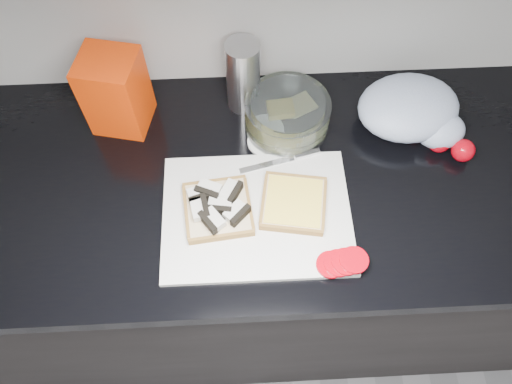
% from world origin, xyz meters
% --- Properties ---
extents(base_cabinet, '(3.50, 0.60, 0.86)m').
position_xyz_m(base_cabinet, '(0.00, 1.20, 0.43)').
color(base_cabinet, black).
rests_on(base_cabinet, ground).
extents(countertop, '(3.50, 0.64, 0.04)m').
position_xyz_m(countertop, '(0.00, 1.20, 0.88)').
color(countertop, black).
rests_on(countertop, base_cabinet).
extents(cutting_board, '(0.40, 0.30, 0.01)m').
position_xyz_m(cutting_board, '(-0.12, 1.10, 0.91)').
color(cutting_board, silver).
rests_on(cutting_board, countertop).
extents(bread_left, '(0.16, 0.16, 0.05)m').
position_xyz_m(bread_left, '(-0.20, 1.11, 0.93)').
color(bread_left, beige).
rests_on(bread_left, cutting_board).
extents(bread_right, '(0.16, 0.16, 0.02)m').
position_xyz_m(bread_right, '(-0.04, 1.11, 0.92)').
color(bread_right, beige).
rests_on(bread_right, cutting_board).
extents(tomato_slices, '(0.12, 0.08, 0.02)m').
position_xyz_m(tomato_slices, '(0.05, 0.97, 0.92)').
color(tomato_slices, '#B70411').
rests_on(tomato_slices, cutting_board).
extents(knife, '(0.19, 0.06, 0.01)m').
position_xyz_m(knife, '(-0.03, 1.23, 0.91)').
color(knife, silver).
rests_on(knife, cutting_board).
extents(seed_tub, '(0.08, 0.08, 0.04)m').
position_xyz_m(seed_tub, '(-0.20, 1.10, 0.92)').
color(seed_tub, '#ABB0B0').
rests_on(seed_tub, countertop).
extents(tub_lid, '(0.09, 0.09, 0.01)m').
position_xyz_m(tub_lid, '(-0.09, 1.29, 0.90)').
color(tub_lid, white).
rests_on(tub_lid, countertop).
extents(glass_bowl, '(0.20, 0.20, 0.08)m').
position_xyz_m(glass_bowl, '(-0.03, 1.34, 0.94)').
color(glass_bowl, silver).
rests_on(glass_bowl, countertop).
extents(bread_bag, '(0.15, 0.14, 0.19)m').
position_xyz_m(bread_bag, '(-0.42, 1.38, 1.00)').
color(bread_bag, red).
rests_on(bread_bag, countertop).
extents(steel_canister, '(0.08, 0.08, 0.19)m').
position_xyz_m(steel_canister, '(-0.13, 1.41, 0.99)').
color(steel_canister, silver).
rests_on(steel_canister, countertop).
extents(grocery_bag, '(0.26, 0.22, 0.10)m').
position_xyz_m(grocery_bag, '(0.26, 1.33, 0.95)').
color(grocery_bag, silver).
rests_on(grocery_bag, countertop).
extents(whole_tomatoes, '(0.14, 0.12, 0.05)m').
position_xyz_m(whole_tomatoes, '(0.31, 1.26, 0.93)').
color(whole_tomatoes, '#B70411').
rests_on(whole_tomatoes, countertop).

